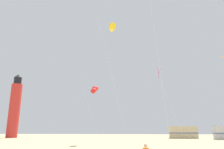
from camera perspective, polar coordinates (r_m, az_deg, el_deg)
The scene contains 5 objects.
kite_tube_scarlet at distance 31.62m, azimuth -4.65°, elevation -3.99°, with size 2.91×2.71×8.45m.
kite_tube_gold at distance 24.63m, azimuth 0.09°, elevation 12.59°, with size 3.22×3.17×13.90m.
kite_diamond_magenta at distance 26.16m, azimuth 12.45°, elevation 0.91°, with size 3.49×3.21×9.38m.
lighthouse_distant at distance 62.61m, azimuth -24.58°, elevation -7.92°, with size 2.80×2.80×16.80m.
rv_van_tan at distance 54.87m, azimuth 18.48°, elevation -14.48°, with size 6.52×2.56×2.80m.
Camera 1 is at (1.47, -6.18, 1.92)m, focal length 34.18 mm.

